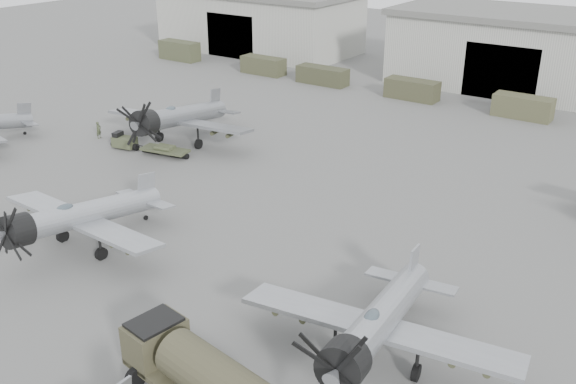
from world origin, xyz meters
The scene contains 14 objects.
ground centered at (0.00, 0.00, 0.00)m, with size 220.00×220.00×0.00m, color #575755.
hangar_left centered at (-38.00, 61.96, 4.37)m, with size 29.00×14.80×8.70m.
hangar_center centered at (0.00, 61.96, 4.37)m, with size 29.00×14.80×8.70m.
support_truck_0 centered at (-42.95, 50.00, 1.29)m, with size 5.99×2.20×2.57m, color #40432C.
support_truck_1 centered at (-28.41, 50.00, 1.08)m, with size 5.81×2.20×2.16m, color #3E3F29.
support_truck_2 centered at (-19.53, 50.00, 1.02)m, with size 6.34×2.20×2.04m, color #393A26.
support_truck_3 centered at (-7.88, 50.00, 1.08)m, with size 5.89×2.20×2.16m, color #3D3D28.
support_truck_4 centered at (4.22, 50.00, 1.11)m, with size 5.78×2.20×2.23m, color #48482F.
aircraft_mid_1 centered at (-9.95, 6.56, 2.30)m, with size 12.61×11.35×5.06m.
aircraft_mid_2 centered at (10.14, 7.07, 2.38)m, with size 13.16×11.85×5.23m.
aircraft_far_0 centered at (-18.50, 24.09, 2.57)m, with size 14.21×12.79×5.64m.
fuel_tanker centered at (5.04, 0.83, 1.71)m, with size 8.02×3.66×2.98m.
tug_trailer centered at (-20.16, 21.12, 0.55)m, with size 7.44×2.72×1.47m.
ground_crew centered at (-25.80, 21.39, 0.78)m, with size 0.57×0.37×1.56m, color #3B432C.
Camera 1 is at (20.49, -14.61, 19.40)m, focal length 40.00 mm.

